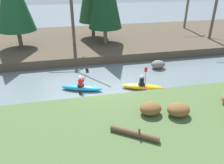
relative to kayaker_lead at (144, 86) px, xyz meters
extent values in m
plane|color=slate|center=(-2.55, 0.08, -0.20)|extent=(90.00, 90.00, 0.00)
cube|color=#4C6638|center=(-2.55, -5.46, 0.22)|extent=(44.00, 7.71, 0.83)
cube|color=#4C4233|center=(-2.55, 10.76, 0.17)|extent=(44.00, 11.94, 0.73)
cylinder|color=brown|center=(-8.83, 8.93, 1.29)|extent=(0.36, 0.36, 1.52)
cylinder|color=brown|center=(-1.80, 11.13, 1.32)|extent=(0.36, 0.36, 1.59)
cylinder|color=#7A664C|center=(-0.93, 8.75, 1.25)|extent=(0.36, 0.36, 1.44)
cylinder|color=brown|center=(-3.97, 8.78, 3.48)|extent=(0.28, 0.28, 5.89)
cylinder|color=brown|center=(9.81, 12.84, 3.32)|extent=(0.28, 0.28, 5.58)
cylinder|color=brown|center=(9.90, 7.78, 3.39)|extent=(0.28, 0.28, 5.73)
ellipsoid|color=brown|center=(-1.10, -3.84, 0.92)|extent=(1.04, 0.87, 0.57)
ellipsoid|color=brown|center=(0.14, -4.23, 0.93)|extent=(1.08, 0.90, 0.59)
ellipsoid|color=yellow|center=(-0.11, 0.04, -0.03)|extent=(2.74, 1.52, 0.34)
cone|color=yellow|center=(1.05, -0.40, -0.01)|extent=(0.40, 0.31, 0.20)
cylinder|color=black|center=(-0.16, 0.06, 0.12)|extent=(0.62, 0.62, 0.08)
cylinder|color=black|center=(-0.16, 0.06, 0.37)|extent=(0.39, 0.39, 0.42)
sphere|color=white|center=(-0.16, 0.06, 0.69)|extent=(0.30, 0.30, 0.23)
cylinder|color=black|center=(0.02, 0.25, 0.45)|extent=(0.16, 0.24, 0.35)
cylinder|color=black|center=(-0.15, -0.20, 0.45)|extent=(0.16, 0.24, 0.35)
cylinder|color=black|center=(0.06, -0.02, 0.49)|extent=(0.71, 1.80, 0.65)
cube|color=red|center=(0.40, 0.87, 0.80)|extent=(0.24, 0.22, 0.41)
cube|color=red|center=(-0.28, -0.91, 0.18)|extent=(0.24, 0.22, 0.41)
ellipsoid|color=white|center=(0.40, -0.15, -0.11)|extent=(1.28, 1.05, 0.18)
ellipsoid|color=#1993D6|center=(-4.02, 0.73, -0.03)|extent=(2.74, 1.48, 0.34)
cone|color=#1993D6|center=(-2.85, 0.30, -0.01)|extent=(0.40, 0.31, 0.20)
cylinder|color=black|center=(-4.07, 0.74, 0.12)|extent=(0.61, 0.61, 0.08)
cylinder|color=red|center=(-4.07, 0.74, 0.37)|extent=(0.38, 0.38, 0.42)
sphere|color=white|center=(-4.07, 0.74, 0.69)|extent=(0.29, 0.29, 0.23)
cylinder|color=red|center=(-3.89, 0.94, 0.45)|extent=(0.16, 0.24, 0.35)
cylinder|color=red|center=(-4.06, 0.48, 0.45)|extent=(0.16, 0.24, 0.35)
cylinder|color=black|center=(-3.85, 0.67, 0.49)|extent=(0.68, 1.81, 0.65)
cube|color=black|center=(-3.53, 1.56, 0.80)|extent=(0.24, 0.22, 0.41)
cube|color=black|center=(-4.18, -0.23, 0.18)|extent=(0.24, 0.22, 0.41)
ellipsoid|color=slate|center=(2.30, 3.13, 0.12)|extent=(1.14, 0.89, 0.64)
cylinder|color=brown|center=(-2.33, -5.23, 0.75)|extent=(1.84, 1.37, 0.24)
cylinder|color=brown|center=(-2.16, -5.34, 0.97)|extent=(0.08, 0.08, 0.20)
camera|label=1|loc=(-4.72, -11.95, 6.69)|focal=35.00mm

